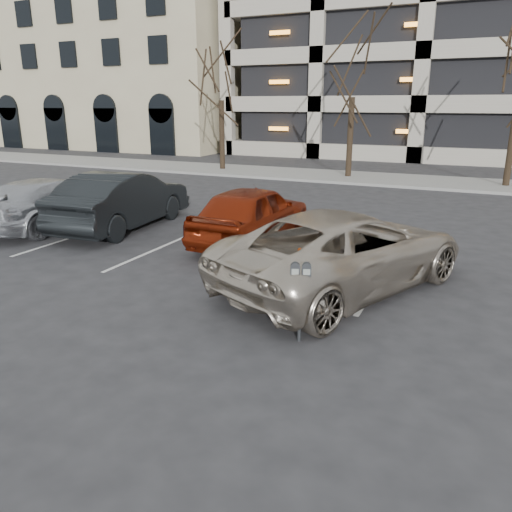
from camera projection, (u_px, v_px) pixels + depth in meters
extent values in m
plane|color=#28282B|center=(287.00, 298.00, 9.46)|extent=(140.00, 140.00, 0.00)
cube|color=gray|center=(411.00, 181.00, 23.34)|extent=(80.00, 4.00, 0.12)
cube|color=silver|center=(17.00, 223.00, 15.36)|extent=(0.10, 5.20, 0.00)
cube|color=silver|center=(88.00, 232.00, 14.24)|extent=(0.10, 5.20, 0.00)
cube|color=silver|center=(170.00, 243.00, 13.13)|extent=(0.10, 5.20, 0.00)
cube|color=silver|center=(267.00, 256.00, 12.01)|extent=(0.10, 5.20, 0.00)
cube|color=silver|center=(385.00, 272.00, 10.89)|extent=(0.10, 5.20, 0.00)
cube|color=tan|center=(118.00, 57.00, 44.49)|extent=(26.00, 16.00, 15.00)
cylinder|color=black|center=(222.00, 136.00, 26.81)|extent=(0.28, 0.28, 3.70)
cylinder|color=black|center=(350.00, 139.00, 24.00)|extent=(0.28, 0.28, 3.82)
cylinder|color=black|center=(512.00, 145.00, 21.22)|extent=(0.28, 0.28, 3.71)
cylinder|color=black|center=(300.00, 314.00, 7.63)|extent=(0.06, 0.06, 0.90)
cube|color=black|center=(300.00, 285.00, 7.49)|extent=(0.32, 0.20, 0.06)
cube|color=silver|center=(300.00, 288.00, 7.44)|extent=(0.21, 0.08, 0.05)
cube|color=gray|center=(295.00, 272.00, 7.37)|extent=(0.10, 0.05, 0.09)
cube|color=gray|center=(307.00, 272.00, 7.36)|extent=(0.10, 0.05, 0.09)
imported|color=beige|center=(344.00, 250.00, 9.79)|extent=(4.64, 6.21, 1.57)
cube|color=#EC4104|center=(313.00, 219.00, 8.84)|extent=(0.10, 0.20, 0.01)
imported|color=maroon|center=(252.00, 214.00, 13.09)|extent=(1.91, 4.55, 1.54)
imported|color=black|center=(122.00, 200.00, 14.58)|extent=(2.18, 5.17, 1.66)
imported|color=#B5B7BD|center=(54.00, 202.00, 14.78)|extent=(2.17, 5.06, 1.45)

